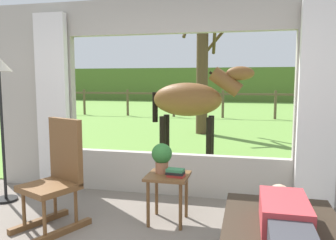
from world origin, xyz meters
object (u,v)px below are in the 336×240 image
(reclining_person, at_px, (287,226))
(rocking_chair, at_px, (58,175))
(side_table, at_px, (168,183))
(horse, at_px, (192,100))
(book_stack, at_px, (176,173))
(potted_plant, at_px, (162,156))
(pasture_tree, at_px, (203,74))
(floor_lamp_left, at_px, (0,85))

(reclining_person, height_order, rocking_chair, rocking_chair)
(side_table, xyz_separation_m, horse, (-0.16, 2.60, 0.73))
(book_stack, relative_size, horse, 0.11)
(side_table, relative_size, potted_plant, 1.63)
(rocking_chair, bearing_deg, pasture_tree, 108.36)
(horse, bearing_deg, reclining_person, 18.82)
(reclining_person, height_order, potted_plant, potted_plant)
(potted_plant, xyz_separation_m, pasture_tree, (-0.32, 5.98, 0.97))
(rocking_chair, height_order, horse, horse)
(reclining_person, relative_size, potted_plant, 4.47)
(side_table, xyz_separation_m, pasture_tree, (-0.40, 6.04, 1.25))
(pasture_tree, bearing_deg, rocking_chair, -96.07)
(reclining_person, bearing_deg, rocking_chair, 162.47)
(horse, bearing_deg, rocking_chair, -17.27)
(rocking_chair, distance_m, floor_lamp_left, 1.49)
(rocking_chair, xyz_separation_m, book_stack, (1.18, 0.29, 0.02))
(horse, bearing_deg, floor_lamp_left, -39.08)
(rocking_chair, relative_size, pasture_tree, 0.32)
(pasture_tree, bearing_deg, book_stack, -85.34)
(potted_plant, relative_size, horse, 0.18)
(potted_plant, distance_m, horse, 2.59)
(reclining_person, bearing_deg, floor_lamp_left, 159.58)
(book_stack, bearing_deg, reclining_person, -45.14)
(rocking_chair, height_order, book_stack, rocking_chair)
(reclining_person, height_order, book_stack, reclining_person)
(potted_plant, relative_size, book_stack, 1.67)
(potted_plant, bearing_deg, floor_lamp_left, 176.90)
(potted_plant, bearing_deg, reclining_person, -43.74)
(rocking_chair, distance_m, book_stack, 1.21)
(rocking_chair, relative_size, book_stack, 5.83)
(floor_lamp_left, distance_m, pasture_tree, 6.13)
(rocking_chair, distance_m, potted_plant, 1.10)
(rocking_chair, xyz_separation_m, horse, (0.92, 2.96, 0.61))
(floor_lamp_left, height_order, pasture_tree, pasture_tree)
(floor_lamp_left, bearing_deg, reclining_person, -20.80)
(book_stack, xyz_separation_m, pasture_tree, (-0.50, 6.10, 1.12))
(pasture_tree, bearing_deg, reclining_person, -78.18)
(potted_plant, height_order, pasture_tree, pasture_tree)
(floor_lamp_left, xyz_separation_m, horse, (1.98, 2.43, -0.30))
(rocking_chair, bearing_deg, potted_plant, 46.81)
(book_stack, distance_m, floor_lamp_left, 2.42)
(potted_plant, bearing_deg, side_table, -36.87)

